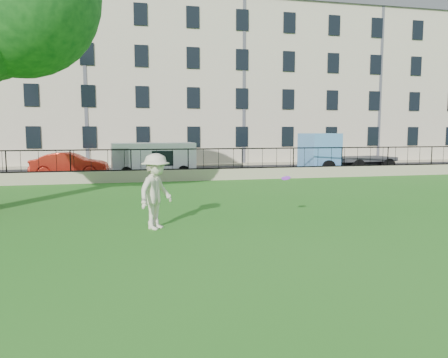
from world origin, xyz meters
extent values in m
plane|color=#26721B|center=(0.00, 0.00, 0.00)|extent=(120.00, 120.00, 0.00)
cube|color=tan|center=(0.00, 12.00, 0.30)|extent=(50.00, 0.40, 0.60)
cube|color=black|center=(0.00, 12.00, 0.63)|extent=(50.00, 0.05, 0.06)
cube|color=black|center=(0.00, 12.00, 1.70)|extent=(50.00, 0.05, 0.06)
cube|color=black|center=(0.00, 16.70, 0.01)|extent=(60.00, 9.00, 0.01)
cube|color=tan|center=(0.00, 21.90, 0.06)|extent=(60.00, 1.40, 0.12)
cube|color=#C1AF99|center=(0.00, 27.60, 6.50)|extent=(56.00, 10.00, 13.00)
cube|color=#4C4C54|center=(0.00, 27.60, 13.40)|extent=(56.40, 10.40, 0.80)
imported|color=beige|center=(-2.50, 0.69, 1.03)|extent=(1.43, 1.52, 2.07)
cylinder|color=#AD2AF1|center=(1.30, 0.84, 1.29)|extent=(0.35, 0.35, 0.12)
imported|color=#B22415|center=(-6.42, 15.40, 0.71)|extent=(4.41, 1.90, 1.41)
cube|color=white|center=(-1.69, 14.40, 0.99)|extent=(4.81, 2.12, 1.98)
cube|color=#5E9BDC|center=(10.57, 14.40, 1.25)|extent=(6.20, 2.84, 2.51)
camera|label=1|loc=(-3.30, -11.17, 2.68)|focal=35.00mm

